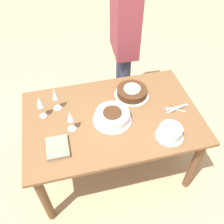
% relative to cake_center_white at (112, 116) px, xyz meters
% --- Properties ---
extents(ground_plane, '(12.00, 12.00, 0.00)m').
position_rel_cake_center_white_xyz_m(ground_plane, '(-0.01, -0.04, -0.79)').
color(ground_plane, tan).
extents(dining_table, '(1.45, 0.93, 0.75)m').
position_rel_cake_center_white_xyz_m(dining_table, '(-0.01, -0.04, -0.15)').
color(dining_table, brown).
rests_on(dining_table, ground_plane).
extents(cake_center_white, '(0.32, 0.32, 0.09)m').
position_rel_cake_center_white_xyz_m(cake_center_white, '(0.00, 0.00, 0.00)').
color(cake_center_white, white).
rests_on(cake_center_white, dining_table).
extents(cake_front_chocolate, '(0.31, 0.31, 0.08)m').
position_rel_cake_center_white_xyz_m(cake_front_chocolate, '(-0.24, -0.25, -0.01)').
color(cake_front_chocolate, white).
rests_on(cake_front_chocolate, dining_table).
extents(cake_back_decorated, '(0.21, 0.21, 0.10)m').
position_rel_cake_center_white_xyz_m(cake_back_decorated, '(-0.39, 0.27, 0.00)').
color(cake_back_decorated, white).
rests_on(cake_back_decorated, dining_table).
extents(wine_glass_near, '(0.06, 0.06, 0.21)m').
position_rel_cake_center_white_xyz_m(wine_glass_near, '(0.54, -0.18, 0.11)').
color(wine_glass_near, silver).
rests_on(wine_glass_near, dining_table).
extents(wine_glass_far, '(0.07, 0.07, 0.20)m').
position_rel_cake_center_white_xyz_m(wine_glass_far, '(0.33, 0.02, 0.09)').
color(wine_glass_far, silver).
rests_on(wine_glass_far, dining_table).
extents(wine_glass_extra, '(0.07, 0.07, 0.22)m').
position_rel_cake_center_white_xyz_m(wine_glass_extra, '(0.42, -0.24, 0.11)').
color(wine_glass_extra, silver).
rests_on(wine_glass_extra, dining_table).
extents(fork_pile, '(0.21, 0.09, 0.02)m').
position_rel_cake_center_white_xyz_m(fork_pile, '(-0.56, 0.01, -0.03)').
color(fork_pile, silver).
rests_on(fork_pile, dining_table).
extents(napkin_stack, '(0.16, 0.20, 0.03)m').
position_rel_cake_center_white_xyz_m(napkin_stack, '(0.46, 0.18, -0.03)').
color(napkin_stack, gray).
rests_on(napkin_stack, dining_table).
extents(person_cutting, '(0.24, 0.41, 1.73)m').
position_rel_cake_center_white_xyz_m(person_cutting, '(-0.32, -0.81, 0.26)').
color(person_cutting, '#2D334C').
rests_on(person_cutting, ground_plane).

